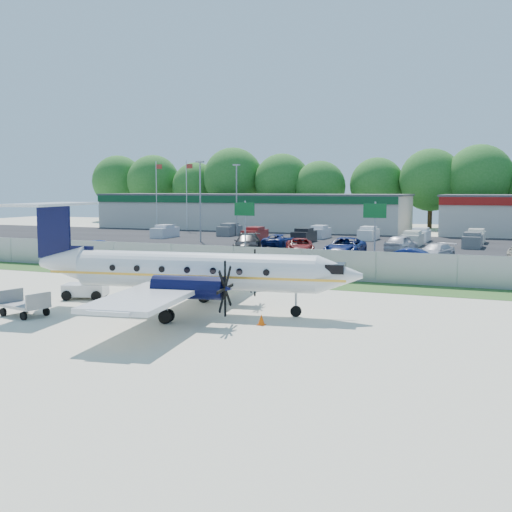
% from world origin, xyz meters
% --- Properties ---
extents(ground, '(170.00, 170.00, 0.00)m').
position_xyz_m(ground, '(0.00, 0.00, 0.00)').
color(ground, beige).
rests_on(ground, ground).
extents(grass_verge, '(170.00, 4.00, 0.02)m').
position_xyz_m(grass_verge, '(0.00, 12.00, 0.01)').
color(grass_verge, '#2D561E').
rests_on(grass_verge, ground).
extents(access_road, '(170.00, 8.00, 0.02)m').
position_xyz_m(access_road, '(0.00, 19.00, 0.01)').
color(access_road, black).
rests_on(access_road, ground).
extents(parking_lot, '(170.00, 32.00, 0.02)m').
position_xyz_m(parking_lot, '(0.00, 40.00, 0.01)').
color(parking_lot, black).
rests_on(parking_lot, ground).
extents(perimeter_fence, '(120.00, 0.06, 1.99)m').
position_xyz_m(perimeter_fence, '(0.00, 14.00, 1.00)').
color(perimeter_fence, gray).
rests_on(perimeter_fence, ground).
extents(building_west, '(46.40, 12.40, 5.24)m').
position_xyz_m(building_west, '(-24.00, 61.98, 2.63)').
color(building_west, beige).
rests_on(building_west, ground).
extents(sign_left, '(1.80, 0.26, 5.00)m').
position_xyz_m(sign_left, '(-8.00, 22.91, 3.61)').
color(sign_left, gray).
rests_on(sign_left, ground).
extents(sign_mid, '(1.80, 0.26, 5.00)m').
position_xyz_m(sign_mid, '(3.00, 22.91, 3.61)').
color(sign_mid, gray).
rests_on(sign_mid, ground).
extents(flagpole_west, '(1.06, 0.12, 10.00)m').
position_xyz_m(flagpole_west, '(-35.92, 55.00, 5.64)').
color(flagpole_west, silver).
rests_on(flagpole_west, ground).
extents(flagpole_east, '(1.06, 0.12, 10.00)m').
position_xyz_m(flagpole_east, '(-30.92, 55.00, 5.64)').
color(flagpole_east, silver).
rests_on(flagpole_east, ground).
extents(light_pole_nw, '(0.90, 0.35, 9.09)m').
position_xyz_m(light_pole_nw, '(-20.00, 38.00, 5.23)').
color(light_pole_nw, gray).
rests_on(light_pole_nw, ground).
extents(light_pole_sw, '(0.90, 0.35, 9.09)m').
position_xyz_m(light_pole_sw, '(-20.00, 48.00, 5.23)').
color(light_pole_sw, gray).
rests_on(light_pole_sw, ground).
extents(tree_line, '(112.00, 6.00, 14.00)m').
position_xyz_m(tree_line, '(0.00, 74.00, 0.00)').
color(tree_line, '#21601C').
rests_on(tree_line, ground).
extents(aircraft, '(17.25, 16.94, 5.28)m').
position_xyz_m(aircraft, '(-1.40, 0.80, 2.04)').
color(aircraft, silver).
rests_on(aircraft, ground).
extents(pushback_tug, '(2.59, 2.24, 1.23)m').
position_xyz_m(pushback_tug, '(-8.36, 2.02, 0.59)').
color(pushback_tug, silver).
rests_on(pushback_tug, ground).
extents(baggage_cart_far, '(2.50, 1.82, 1.18)m').
position_xyz_m(baggage_cart_far, '(-8.08, -3.12, 0.55)').
color(baggage_cart_far, gray).
rests_on(baggage_cart_far, ground).
extents(cone_nose, '(0.35, 0.35, 0.49)m').
position_xyz_m(cone_nose, '(3.02, -0.71, 0.23)').
color(cone_nose, '#E75107').
rests_on(cone_nose, ground).
extents(cone_starboard_wing, '(0.34, 0.34, 0.48)m').
position_xyz_m(cone_starboard_wing, '(-6.37, 10.37, 0.23)').
color(cone_starboard_wing, '#E75107').
rests_on(cone_starboard_wing, ground).
extents(road_car_west, '(5.25, 3.18, 1.63)m').
position_xyz_m(road_car_west, '(-19.34, 17.90, 0.00)').
color(road_car_west, navy).
rests_on(road_car_west, ground).
extents(road_car_mid, '(4.89, 1.89, 1.59)m').
position_xyz_m(road_car_mid, '(5.49, 21.25, 0.00)').
color(road_car_mid, navy).
rests_on(road_car_mid, ground).
extents(parked_car_a, '(4.06, 6.30, 1.70)m').
position_xyz_m(parked_car_a, '(-10.49, 29.23, 0.00)').
color(parked_car_a, black).
rests_on(parked_car_a, ground).
extents(parked_car_b, '(4.23, 5.91, 1.50)m').
position_xyz_m(parked_car_b, '(-5.09, 28.84, 0.00)').
color(parked_car_b, maroon).
rests_on(parked_car_b, ground).
extents(parked_car_c, '(3.09, 6.30, 1.72)m').
position_xyz_m(parked_car_c, '(-0.74, 28.43, 0.00)').
color(parked_car_c, navy).
rests_on(parked_car_c, ground).
extents(parked_car_d, '(3.35, 5.12, 1.38)m').
position_xyz_m(parked_car_d, '(6.91, 29.06, 0.00)').
color(parked_car_d, silver).
rests_on(parked_car_d, ground).
extents(parked_car_f, '(2.52, 5.02, 1.36)m').
position_xyz_m(parked_car_f, '(-9.41, 35.21, 0.00)').
color(parked_car_f, navy).
rests_on(parked_car_f, ground).
extents(parked_car_g, '(2.82, 5.30, 1.71)m').
position_xyz_m(parked_car_g, '(3.13, 34.30, 0.00)').
color(parked_car_g, silver).
rests_on(parked_car_g, ground).
extents(far_parking_rows, '(56.00, 10.00, 1.60)m').
position_xyz_m(far_parking_rows, '(0.00, 45.00, 0.00)').
color(far_parking_rows, gray).
rests_on(far_parking_rows, ground).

